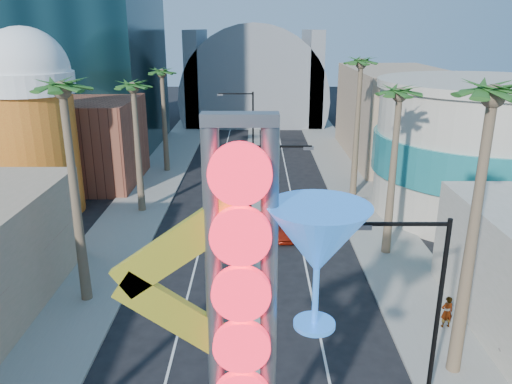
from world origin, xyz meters
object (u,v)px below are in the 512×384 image
object	(u,v)px
red_pickup	(283,224)
pedestrian_b	(508,353)
pedestrian_a	(447,312)
neon_sign	(273,314)

from	to	relation	value
red_pickup	pedestrian_b	distance (m)	17.82
red_pickup	pedestrian_a	bearing A→B (deg)	-57.52
pedestrian_a	pedestrian_b	size ratio (longest dim) A/B	1.05
neon_sign	pedestrian_a	size ratio (longest dim) A/B	7.42
neon_sign	pedestrian_b	bearing A→B (deg)	33.95
neon_sign	red_pickup	world-z (taller)	neon_sign
red_pickup	pedestrian_b	bearing A→B (deg)	-58.89
neon_sign	pedestrian_b	xyz separation A→B (m)	(10.48, 7.06, -6.35)
red_pickup	pedestrian_a	world-z (taller)	pedestrian_a
neon_sign	pedestrian_a	bearing A→B (deg)	48.81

